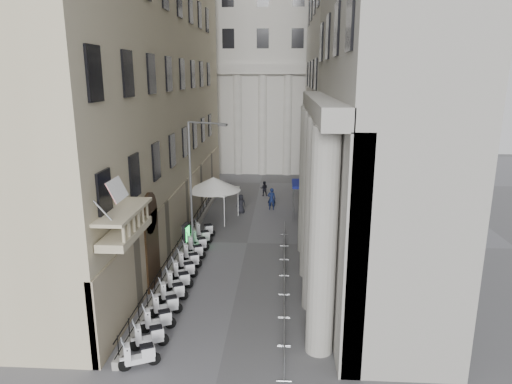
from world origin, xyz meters
TOP-DOWN VIEW (x-y plane):
  - left_building at (-7.50, 22.00)m, footprint 5.00×36.00m
  - far_building at (0.00, 48.00)m, footprint 22.00×10.00m
  - iron_fence at (-4.30, 18.00)m, footprint 0.30×28.00m
  - blue_awning at (4.15, 26.00)m, footprint 1.60×3.00m
  - flag at (-4.00, 5.00)m, footprint 1.00×1.40m
  - scooter_0 at (-3.32, 4.28)m, footprint 1.51×1.08m
  - scooter_1 at (-3.32, 5.73)m, footprint 1.51×1.08m
  - scooter_2 at (-3.32, 7.17)m, footprint 1.51×1.08m
  - scooter_3 at (-3.32, 8.61)m, footprint 1.51×1.08m
  - scooter_4 at (-3.32, 10.05)m, footprint 1.51×1.08m
  - scooter_5 at (-3.32, 11.49)m, footprint 1.51×1.08m
  - scooter_6 at (-3.32, 12.94)m, footprint 1.51×1.08m
  - scooter_7 at (-3.32, 14.38)m, footprint 1.51×1.08m
  - scooter_8 at (-3.32, 15.82)m, footprint 1.51×1.08m
  - scooter_9 at (-3.32, 17.26)m, footprint 1.51×1.08m
  - scooter_10 at (-3.32, 18.70)m, footprint 1.51×1.08m
  - scooter_11 at (-3.32, 20.14)m, footprint 1.51×1.08m
  - barrier_0 at (2.71, 4.93)m, footprint 0.60×2.40m
  - barrier_1 at (2.71, 7.43)m, footprint 0.60×2.40m
  - barrier_2 at (2.71, 9.93)m, footprint 0.60×2.40m
  - barrier_3 at (2.71, 12.43)m, footprint 0.60×2.40m
  - barrier_4 at (2.71, 14.93)m, footprint 0.60×2.40m
  - barrier_5 at (2.71, 17.43)m, footprint 0.60×2.40m
  - barrier_6 at (2.71, 19.93)m, footprint 0.60×2.40m
  - security_tent at (-3.60, 25.18)m, footprint 4.52×4.52m
  - street_lamp at (-3.27, 17.12)m, footprint 2.76×1.32m
  - info_kiosk at (-4.19, 17.77)m, footprint 0.41×0.91m
  - pedestrian_a at (1.55, 27.85)m, footprint 0.76×0.52m
  - pedestrian_b at (0.66, 32.71)m, footprint 0.74×0.58m
  - pedestrian_c at (-1.13, 26.53)m, footprint 0.97×0.80m

SIDE VIEW (x-z plane):
  - iron_fence at x=-4.30m, z-range -0.70..0.70m
  - blue_awning at x=4.15m, z-range -1.50..1.50m
  - flag at x=-4.00m, z-range -4.10..4.10m
  - scooter_0 at x=-3.32m, z-range -0.75..0.75m
  - scooter_1 at x=-3.32m, z-range -0.75..0.75m
  - scooter_2 at x=-3.32m, z-range -0.75..0.75m
  - scooter_3 at x=-3.32m, z-range -0.75..0.75m
  - scooter_4 at x=-3.32m, z-range -0.75..0.75m
  - scooter_5 at x=-3.32m, z-range -0.75..0.75m
  - scooter_6 at x=-3.32m, z-range -0.75..0.75m
  - scooter_7 at x=-3.32m, z-range -0.75..0.75m
  - scooter_8 at x=-3.32m, z-range -0.75..0.75m
  - scooter_9 at x=-3.32m, z-range -0.75..0.75m
  - scooter_10 at x=-3.32m, z-range -0.75..0.75m
  - scooter_11 at x=-3.32m, z-range -0.75..0.75m
  - barrier_0 at x=2.71m, z-range -0.55..0.55m
  - barrier_1 at x=2.71m, z-range -0.55..0.55m
  - barrier_2 at x=2.71m, z-range -0.55..0.55m
  - barrier_3 at x=2.71m, z-range -0.55..0.55m
  - barrier_4 at x=2.71m, z-range -0.55..0.55m
  - barrier_5 at x=2.71m, z-range -0.55..0.55m
  - barrier_6 at x=2.71m, z-range -0.55..0.55m
  - pedestrian_b at x=0.66m, z-range 0.00..1.53m
  - pedestrian_c at x=-1.13m, z-range 0.00..1.72m
  - info_kiosk at x=-4.19m, z-range 0.01..1.88m
  - pedestrian_a at x=1.55m, z-range 0.00..2.03m
  - security_tent at x=-3.60m, z-range 1.23..4.91m
  - street_lamp at x=-3.27m, z-range 0.92..9.97m
  - far_building at x=0.00m, z-range 0.00..30.00m
  - left_building at x=-7.50m, z-range 0.00..34.00m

